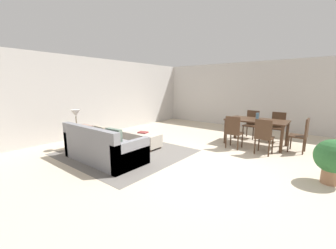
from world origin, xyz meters
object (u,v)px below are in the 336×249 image
at_px(table_lamp, 76,114).
at_px(vase_centerpiece, 257,116).
at_px(dining_chair_near_left, 234,130).
at_px(dining_chair_near_right, 264,135).
at_px(side_table, 77,133).
at_px(ottoman_table, 142,139).
at_px(potted_plant, 333,158).
at_px(book_on_ottoman, 143,132).
at_px(dining_chair_far_right, 278,125).
at_px(couch, 103,148).
at_px(dining_chair_far_left, 251,123).
at_px(dining_chair_head_east, 302,133).
at_px(dining_table, 256,123).

xyz_separation_m(table_lamp, vase_centerpiece, (3.74, 3.53, -0.13)).
height_order(dining_chair_near_left, dining_chair_near_right, same).
bearing_deg(side_table, ottoman_table, 46.46).
bearing_deg(potted_plant, book_on_ottoman, -174.00).
height_order(dining_chair_far_right, vase_centerpiece, vase_centerpiece).
bearing_deg(couch, dining_chair_near_left, 53.90).
xyz_separation_m(table_lamp, potted_plant, (5.54, 1.75, -0.51)).
xyz_separation_m(dining_chair_far_right, vase_centerpiece, (-0.40, -0.85, 0.34)).
height_order(dining_chair_far_left, vase_centerpiece, vase_centerpiece).
xyz_separation_m(ottoman_table, book_on_ottoman, (0.03, 0.03, 0.19)).
xyz_separation_m(dining_chair_near_left, dining_chair_head_east, (1.53, 0.76, 0.00)).
distance_m(dining_chair_far_right, book_on_ottoman, 4.23).
height_order(side_table, table_lamp, table_lamp).
relative_size(dining_table, book_on_ottoman, 6.35).
bearing_deg(vase_centerpiece, dining_chair_far_left, 115.41).
xyz_separation_m(ottoman_table, dining_chair_near_left, (2.14, 1.46, 0.29)).
height_order(dining_chair_far_left, book_on_ottoman, dining_chair_far_left).
distance_m(dining_chair_near_left, dining_chair_far_right, 1.83).
height_order(couch, dining_chair_far_right, dining_chair_far_right).
bearing_deg(dining_chair_head_east, dining_chair_near_left, -153.59).
height_order(couch, dining_chair_near_left, dining_chair_near_left).
bearing_deg(potted_plant, dining_chair_head_east, 110.58).
relative_size(dining_table, dining_chair_far_right, 1.79).
bearing_deg(couch, dining_chair_near_right, 44.32).
distance_m(side_table, dining_chair_far_left, 5.48).
bearing_deg(book_on_ottoman, dining_chair_head_east, 31.06).
bearing_deg(couch, table_lamp, 176.59).
bearing_deg(dining_table, dining_chair_near_left, -114.97).
bearing_deg(couch, potted_plant, 23.36).
bearing_deg(dining_table, potted_plant, -44.52).
bearing_deg(table_lamp, vase_centerpiece, 43.34).
bearing_deg(book_on_ottoman, potted_plant, 6.00).
bearing_deg(couch, dining_chair_far_right, 57.57).
bearing_deg(dining_chair_far_right, dining_chair_near_right, -89.68).
height_order(side_table, dining_chair_far_right, dining_chair_far_right).
bearing_deg(ottoman_table, vase_centerpiece, 41.73).
xyz_separation_m(dining_chair_near_left, vase_centerpiece, (0.39, 0.80, 0.34)).
xyz_separation_m(table_lamp, book_on_ottoman, (1.24, 1.30, -0.57)).
xyz_separation_m(book_on_ottoman, potted_plant, (4.29, 0.45, 0.06)).
height_order(couch, dining_table, couch).
xyz_separation_m(dining_chair_near_left, book_on_ottoman, (-2.11, -1.43, -0.10)).
relative_size(vase_centerpiece, potted_plant, 0.25).
xyz_separation_m(dining_chair_far_right, potted_plant, (1.40, -2.63, -0.04)).
xyz_separation_m(side_table, dining_chair_near_right, (4.15, 2.70, 0.06)).
xyz_separation_m(dining_chair_far_left, vase_centerpiece, (0.39, -0.81, 0.34)).
height_order(ottoman_table, dining_chair_near_right, dining_chair_near_right).
distance_m(dining_chair_near_right, dining_chair_head_east, 1.08).
relative_size(side_table, vase_centerpiece, 2.89).
bearing_deg(potted_plant, dining_chair_near_left, 155.83).
xyz_separation_m(dining_chair_near_left, dining_chair_far_left, (-0.00, 1.61, 0.00)).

